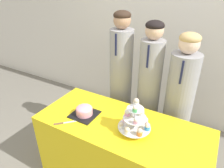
% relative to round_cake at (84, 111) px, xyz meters
% --- Properties ---
extents(wall_back, '(9.00, 0.06, 2.70)m').
position_rel_round_cake_xyz_m(wall_back, '(0.36, 1.44, 0.57)').
color(wall_back, silver).
rests_on(wall_back, ground_plane).
extents(table, '(1.53, 0.65, 0.73)m').
position_rel_round_cake_xyz_m(table, '(0.36, 0.05, -0.41)').
color(table, yellow).
rests_on(table, ground_plane).
extents(round_cake, '(0.23, 0.23, 0.10)m').
position_rel_round_cake_xyz_m(round_cake, '(0.00, 0.00, 0.00)').
color(round_cake, black).
rests_on(round_cake, table).
extents(cake_knife, '(0.21, 0.21, 0.01)m').
position_rel_round_cake_xyz_m(cake_knife, '(-0.08, -0.19, -0.04)').
color(cake_knife, silver).
rests_on(cake_knife, table).
extents(cupcake_stand, '(0.27, 0.27, 0.30)m').
position_rel_round_cake_xyz_m(cupcake_stand, '(0.50, 0.02, 0.07)').
color(cupcake_stand, silver).
rests_on(cupcake_stand, table).
extents(student_0, '(0.25, 0.25, 1.60)m').
position_rel_round_cake_xyz_m(student_0, '(0.06, 0.62, -0.00)').
color(student_0, '#939399').
rests_on(student_0, ground_plane).
extents(student_1, '(0.24, 0.25, 1.54)m').
position_rel_round_cake_xyz_m(student_1, '(0.40, 0.62, -0.03)').
color(student_1, '#939399').
rests_on(student_1, ground_plane).
extents(student_2, '(0.28, 0.28, 1.46)m').
position_rel_round_cake_xyz_m(student_2, '(0.72, 0.62, -0.08)').
color(student_2, '#939399').
rests_on(student_2, ground_plane).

